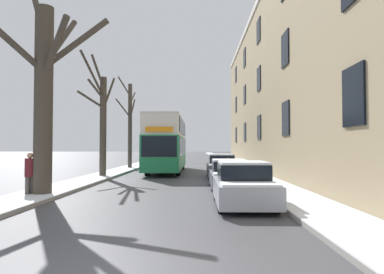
{
  "coord_description": "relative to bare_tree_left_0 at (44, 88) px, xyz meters",
  "views": [
    {
      "loc": [
        1.39,
        -4.91,
        1.97
      ],
      "look_at": [
        0.99,
        16.79,
        2.64
      ],
      "focal_mm": 32.0,
      "sensor_mm": 36.0,
      "label": 1
    }
  ],
  "objects": [
    {
      "name": "bare_tree_left_1",
      "position": [
        -0.11,
        8.58,
        -0.55
      ],
      "size": [
        2.02,
        3.26,
        7.85
      ],
      "color": "#423A30",
      "rests_on": "ground"
    },
    {
      "name": "double_decker_bus",
      "position": [
        3.64,
        14.06,
        -1.9
      ],
      "size": [
        2.56,
        11.66,
        4.29
      ],
      "color": "#1E7A47",
      "rests_on": "ground"
    },
    {
      "name": "bare_tree_left_0",
      "position": [
        0.0,
        0.0,
        0.0
      ],
      "size": [
        4.47,
        4.45,
        8.86
      ],
      "color": "#423A30",
      "rests_on": "ground"
    },
    {
      "name": "sidewalk_right",
      "position": [
        9.75,
        44.45,
        -4.25
      ],
      "size": [
        2.03,
        130.0,
        0.16
      ],
      "color": "gray",
      "rests_on": "ground"
    },
    {
      "name": "parked_car_2",
      "position": [
        7.65,
        9.01,
        -3.62
      ],
      "size": [
        1.81,
        4.59,
        1.54
      ],
      "color": "#474C56",
      "rests_on": "ground"
    },
    {
      "name": "parked_car_1",
      "position": [
        7.65,
        3.27,
        -3.68
      ],
      "size": [
        1.86,
        4.46,
        1.39
      ],
      "color": "slate",
      "rests_on": "ground"
    },
    {
      "name": "pedestrian_left_sidewalk",
      "position": [
        -0.46,
        -0.15,
        -3.36
      ],
      "size": [
        0.39,
        0.39,
        1.77
      ],
      "rotation": [
        0.0,
        0.0,
        4.02
      ],
      "color": "#4C4742",
      "rests_on": "ground"
    },
    {
      "name": "bare_tree_left_2",
      "position": [
        -0.1,
        17.52,
        -0.16
      ],
      "size": [
        1.89,
        2.85,
        8.28
      ],
      "color": "#423A30",
      "rests_on": "ground"
    },
    {
      "name": "terrace_facade_right",
      "position": [
        15.26,
        12.36,
        2.57
      ],
      "size": [
        9.1,
        44.49,
        13.79
      ],
      "color": "tan",
      "rests_on": "ground"
    },
    {
      "name": "sidewalk_left",
      "position": [
        -0.25,
        44.45,
        -4.25
      ],
      "size": [
        2.03,
        130.0,
        0.16
      ],
      "color": "gray",
      "rests_on": "ground"
    },
    {
      "name": "parked_car_0",
      "position": [
        7.65,
        -1.9,
        -3.64
      ],
      "size": [
        1.87,
        3.98,
        1.49
      ],
      "color": "#9EA3AD",
      "rests_on": "ground"
    }
  ]
}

